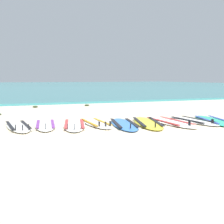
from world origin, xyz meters
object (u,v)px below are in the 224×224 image
object	(u,v)px
surfboard_3	(96,123)
surfboard_4	(124,124)
surfboard_1	(45,125)
surfboard_7	(193,121)
surfboard_0	(18,126)
surfboard_6	(169,122)
surfboard_5	(147,123)
surfboard_2	(74,125)
surfboard_8	(213,121)

from	to	relation	value
surfboard_3	surfboard_4	bearing A→B (deg)	-32.60
surfboard_1	surfboard_7	xyz separation A→B (m)	(3.92, -0.67, -0.00)
surfboard_1	surfboard_4	world-z (taller)	same
surfboard_0	surfboard_3	distance (m)	1.95
surfboard_1	surfboard_4	distance (m)	1.98
surfboard_0	surfboard_6	bearing A→B (deg)	-9.95
surfboard_3	surfboard_7	size ratio (longest dim) A/B	0.97
surfboard_0	surfboard_5	bearing A→B (deg)	-10.77
surfboard_0	surfboard_2	bearing A→B (deg)	-11.33
surfboard_5	surfboard_1	bearing A→B (deg)	167.07
surfboard_0	surfboard_3	xyz separation A→B (m)	(1.94, -0.20, 0.00)
surfboard_0	surfboard_7	distance (m)	4.63
surfboard_3	surfboard_4	world-z (taller)	same
surfboard_7	surfboard_6	bearing A→B (deg)	178.21
surfboard_8	surfboard_1	bearing A→B (deg)	169.02
surfboard_2	surfboard_7	bearing A→B (deg)	-7.56
surfboard_4	surfboard_7	distance (m)	2.02
surfboard_5	surfboard_7	xyz separation A→B (m)	(1.35, -0.09, 0.00)
surfboard_1	surfboard_7	size ratio (longest dim) A/B	0.99
surfboard_0	surfboard_4	bearing A→B (deg)	-13.11
surfboard_7	surfboard_2	bearing A→B (deg)	172.44
surfboard_0	surfboard_7	world-z (taller)	same
surfboard_1	surfboard_2	distance (m)	0.72
surfboard_3	surfboard_5	distance (m)	1.36
surfboard_4	surfboard_5	size ratio (longest dim) A/B	0.94
surfboard_6	surfboard_8	size ratio (longest dim) A/B	0.99
surfboard_6	surfboard_4	bearing A→B (deg)	176.48
surfboard_5	surfboard_8	xyz separation A→B (m)	(1.90, -0.28, 0.00)
surfboard_1	surfboard_2	xyz separation A→B (m)	(0.68, -0.24, 0.00)
surfboard_1	surfboard_4	bearing A→B (deg)	-16.76
surfboard_0	surfboard_1	xyz separation A→B (m)	(0.66, -0.03, -0.00)
surfboard_1	surfboard_8	xyz separation A→B (m)	(4.46, -0.87, -0.00)
surfboard_2	surfboard_8	bearing A→B (deg)	-9.33
surfboard_7	surfboard_8	bearing A→B (deg)	-19.42
surfboard_4	surfboard_6	bearing A→B (deg)	-3.52
surfboard_2	surfboard_8	xyz separation A→B (m)	(3.78, -0.62, -0.00)
surfboard_3	surfboard_6	size ratio (longest dim) A/B	0.85
surfboard_6	surfboard_8	xyz separation A→B (m)	(1.27, -0.21, 0.00)
surfboard_2	surfboard_5	distance (m)	1.92
surfboard_2	surfboard_8	distance (m)	3.83
surfboard_3	surfboard_8	world-z (taller)	same
surfboard_5	surfboard_6	distance (m)	0.63
surfboard_6	surfboard_5	bearing A→B (deg)	174.33
surfboard_0	surfboard_2	xyz separation A→B (m)	(1.34, -0.27, -0.00)
surfboard_4	surfboard_7	size ratio (longest dim) A/B	1.14
surfboard_2	surfboard_6	xyz separation A→B (m)	(2.51, -0.41, -0.00)
surfboard_1	surfboard_4	xyz separation A→B (m)	(1.90, -0.57, -0.00)
surfboard_1	surfboard_3	xyz separation A→B (m)	(1.27, -0.17, 0.00)
surfboard_1	surfboard_7	distance (m)	3.98
surfboard_0	surfboard_3	bearing A→B (deg)	-5.80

